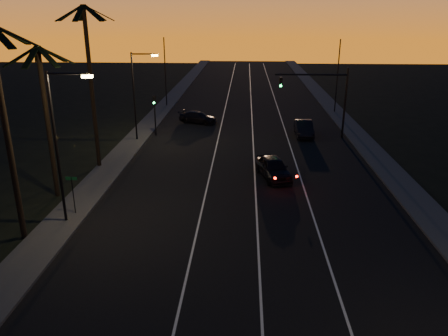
# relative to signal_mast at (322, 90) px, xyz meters

# --- Properties ---
(road) EXTENTS (20.00, 170.00, 0.01)m
(road) POSITION_rel_signal_mast_xyz_m (-7.14, -9.99, -4.78)
(road) COLOR black
(road) RESTS_ON ground
(sidewalk_left) EXTENTS (2.40, 170.00, 0.16)m
(sidewalk_left) POSITION_rel_signal_mast_xyz_m (-18.34, -9.99, -4.70)
(sidewalk_left) COLOR #393836
(sidewalk_left) RESTS_ON ground
(sidewalk_right) EXTENTS (2.40, 170.00, 0.16)m
(sidewalk_right) POSITION_rel_signal_mast_xyz_m (4.06, -9.99, -4.70)
(sidewalk_right) COLOR #393836
(sidewalk_right) RESTS_ON ground
(lane_stripe_left) EXTENTS (0.12, 160.00, 0.01)m
(lane_stripe_left) POSITION_rel_signal_mast_xyz_m (-10.14, -9.99, -4.76)
(lane_stripe_left) COLOR silver
(lane_stripe_left) RESTS_ON road
(lane_stripe_mid) EXTENTS (0.12, 160.00, 0.01)m
(lane_stripe_mid) POSITION_rel_signal_mast_xyz_m (-6.64, -9.99, -4.76)
(lane_stripe_mid) COLOR silver
(lane_stripe_mid) RESTS_ON road
(lane_stripe_right) EXTENTS (0.12, 160.00, 0.01)m
(lane_stripe_right) POSITION_rel_signal_mast_xyz_m (-3.14, -9.99, -4.76)
(lane_stripe_right) COLOR silver
(lane_stripe_right) RESTS_ON road
(palm_near) EXTENTS (4.25, 4.16, 11.53)m
(palm_near) POSITION_rel_signal_mast_xyz_m (-19.74, -21.99, 2.29)
(palm_near) COLOR black
(palm_near) RESTS_ON ground
(palm_mid) EXTENTS (4.25, 4.16, 10.03)m
(palm_mid) POSITION_rel_signal_mast_xyz_m (-20.34, -15.99, 1.47)
(palm_mid) COLOR black
(palm_mid) RESTS_ON ground
(palm_far) EXTENTS (4.25, 4.16, 12.53)m
(palm_far) POSITION_rel_signal_mast_xyz_m (-19.34, -9.99, 2.83)
(palm_far) COLOR black
(palm_far) RESTS_ON ground
(streetlight_left_near) EXTENTS (2.55, 0.26, 9.00)m
(streetlight_left_near) POSITION_rel_signal_mast_xyz_m (-17.84, -19.99, 0.54)
(streetlight_left_near) COLOR black
(streetlight_left_near) RESTS_ON ground
(streetlight_left_far) EXTENTS (2.55, 0.26, 8.50)m
(streetlight_left_far) POSITION_rel_signal_mast_xyz_m (-17.82, -1.99, 0.28)
(streetlight_left_far) COLOR black
(streetlight_left_far) RESTS_ON ground
(street_sign) EXTENTS (0.70, 0.06, 2.60)m
(street_sign) POSITION_rel_signal_mast_xyz_m (-17.94, -18.99, -3.13)
(street_sign) COLOR black
(street_sign) RESTS_ON ground
(signal_mast) EXTENTS (7.10, 0.41, 7.00)m
(signal_mast) POSITION_rel_signal_mast_xyz_m (0.00, 0.00, 0.00)
(signal_mast) COLOR black
(signal_mast) RESTS_ON ground
(signal_post) EXTENTS (0.28, 0.37, 4.20)m
(signal_post) POSITION_rel_signal_mast_xyz_m (-16.64, -0.01, -1.89)
(signal_post) COLOR black
(signal_post) RESTS_ON ground
(far_pole_left) EXTENTS (0.14, 0.14, 9.00)m
(far_pole_left) POSITION_rel_signal_mast_xyz_m (-18.14, 15.01, -0.28)
(far_pole_left) COLOR black
(far_pole_left) RESTS_ON ground
(far_pole_right) EXTENTS (0.14, 0.14, 9.00)m
(far_pole_right) POSITION_rel_signal_mast_xyz_m (3.86, 12.01, -0.28)
(far_pole_right) COLOR black
(far_pole_right) RESTS_ON ground
(lead_car) EXTENTS (3.10, 5.51, 1.60)m
(lead_car) POSITION_rel_signal_mast_xyz_m (-5.25, -11.76, -3.97)
(lead_car) COLOR black
(lead_car) RESTS_ON road
(right_car) EXTENTS (1.68, 4.74, 1.56)m
(right_car) POSITION_rel_signal_mast_xyz_m (-1.42, 0.64, -3.99)
(right_car) COLOR black
(right_car) RESTS_ON road
(cross_car) EXTENTS (4.82, 3.34, 1.30)m
(cross_car) POSITION_rel_signal_mast_xyz_m (-12.85, 5.62, -4.12)
(cross_car) COLOR black
(cross_car) RESTS_ON road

